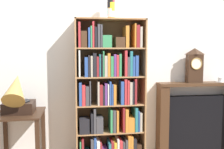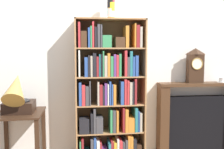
{
  "view_description": "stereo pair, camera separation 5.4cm",
  "coord_description": "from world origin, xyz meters",
  "px_view_note": "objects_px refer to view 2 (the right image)",
  "views": [
    {
      "loc": [
        -0.42,
        -2.91,
        1.45
      ],
      "look_at": [
        0.02,
        0.16,
        1.14
      ],
      "focal_mm": 40.07,
      "sensor_mm": 36.0,
      "label": 1
    },
    {
      "loc": [
        -0.36,
        -2.92,
        1.45
      ],
      "look_at": [
        0.02,
        0.16,
        1.14
      ],
      "focal_mm": 40.07,
      "sensor_mm": 36.0,
      "label": 2
    }
  ],
  "objects_px": {
    "bookshelf": "(110,98)",
    "gramophone": "(17,95)",
    "teacup_with_saucer": "(222,80)",
    "fireplace_mantel": "(198,120)",
    "cup_stack": "(111,8)",
    "side_table_left": "(20,127)",
    "mantel_clock": "(195,65)"
  },
  "relations": [
    {
      "from": "fireplace_mantel",
      "to": "side_table_left",
      "type": "bearing_deg",
      "value": -175.11
    },
    {
      "from": "bookshelf",
      "to": "gramophone",
      "type": "relative_size",
      "value": 3.5
    },
    {
      "from": "fireplace_mantel",
      "to": "teacup_with_saucer",
      "type": "xyz_separation_m",
      "value": [
        0.32,
        -0.02,
        0.54
      ]
    },
    {
      "from": "gramophone",
      "to": "mantel_clock",
      "type": "relative_size",
      "value": 1.14
    },
    {
      "from": "bookshelf",
      "to": "side_table_left",
      "type": "xyz_separation_m",
      "value": [
        -1.07,
        -0.13,
        -0.29
      ]
    },
    {
      "from": "cup_stack",
      "to": "side_table_left",
      "type": "distance_m",
      "value": 1.78
    },
    {
      "from": "cup_stack",
      "to": "bookshelf",
      "type": "bearing_deg",
      "value": 160.7
    },
    {
      "from": "fireplace_mantel",
      "to": "cup_stack",
      "type": "bearing_deg",
      "value": -176.47
    },
    {
      "from": "bookshelf",
      "to": "gramophone",
      "type": "xyz_separation_m",
      "value": [
        -1.07,
        -0.2,
        0.1
      ]
    },
    {
      "from": "gramophone",
      "to": "teacup_with_saucer",
      "type": "height_order",
      "value": "gramophone"
    },
    {
      "from": "fireplace_mantel",
      "to": "mantel_clock",
      "type": "relative_size",
      "value": 2.44
    },
    {
      "from": "fireplace_mantel",
      "to": "bookshelf",
      "type": "bearing_deg",
      "value": -176.71
    },
    {
      "from": "fireplace_mantel",
      "to": "teacup_with_saucer",
      "type": "height_order",
      "value": "teacup_with_saucer"
    },
    {
      "from": "bookshelf",
      "to": "gramophone",
      "type": "distance_m",
      "value": 1.1
    },
    {
      "from": "mantel_clock",
      "to": "teacup_with_saucer",
      "type": "height_order",
      "value": "mantel_clock"
    },
    {
      "from": "side_table_left",
      "to": "teacup_with_saucer",
      "type": "bearing_deg",
      "value": 3.92
    },
    {
      "from": "side_table_left",
      "to": "teacup_with_saucer",
      "type": "height_order",
      "value": "teacup_with_saucer"
    },
    {
      "from": "cup_stack",
      "to": "side_table_left",
      "type": "xyz_separation_m",
      "value": [
        -1.08,
        -0.12,
        -1.41
      ]
    },
    {
      "from": "bookshelf",
      "to": "fireplace_mantel",
      "type": "bearing_deg",
      "value": 3.29
    },
    {
      "from": "cup_stack",
      "to": "side_table_left",
      "type": "bearing_deg",
      "value": -173.61
    },
    {
      "from": "bookshelf",
      "to": "teacup_with_saucer",
      "type": "distance_m",
      "value": 1.54
    },
    {
      "from": "side_table_left",
      "to": "fireplace_mantel",
      "type": "height_order",
      "value": "fireplace_mantel"
    },
    {
      "from": "bookshelf",
      "to": "fireplace_mantel",
      "type": "relative_size",
      "value": 1.63
    },
    {
      "from": "bookshelf",
      "to": "teacup_with_saucer",
      "type": "height_order",
      "value": "bookshelf"
    },
    {
      "from": "cup_stack",
      "to": "side_table_left",
      "type": "height_order",
      "value": "cup_stack"
    },
    {
      "from": "bookshelf",
      "to": "teacup_with_saucer",
      "type": "relative_size",
      "value": 13.84
    },
    {
      "from": "teacup_with_saucer",
      "to": "side_table_left",
      "type": "bearing_deg",
      "value": -176.08
    },
    {
      "from": "gramophone",
      "to": "side_table_left",
      "type": "bearing_deg",
      "value": 90.0
    },
    {
      "from": "side_table_left",
      "to": "mantel_clock",
      "type": "height_order",
      "value": "mantel_clock"
    },
    {
      "from": "cup_stack",
      "to": "fireplace_mantel",
      "type": "bearing_deg",
      "value": 3.53
    },
    {
      "from": "side_table_left",
      "to": "bookshelf",
      "type": "bearing_deg",
      "value": 6.69
    },
    {
      "from": "cup_stack",
      "to": "gramophone",
      "type": "bearing_deg",
      "value": -169.53
    }
  ]
}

